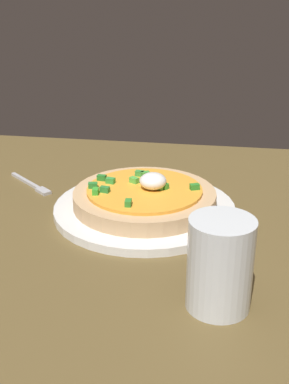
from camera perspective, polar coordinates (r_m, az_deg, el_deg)
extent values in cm
cube|color=brown|center=(67.75, -4.99, -5.01)|extent=(104.05, 76.81, 3.44)
cylinder|color=white|center=(69.74, 0.00, -1.95)|extent=(25.92, 25.92, 1.16)
cylinder|color=tan|center=(69.07, 0.00, -0.71)|extent=(20.34, 20.34, 2.14)
cylinder|color=#F6A031|center=(68.56, 0.00, 0.28)|extent=(16.43, 16.43, 0.44)
ellipsoid|color=white|center=(67.97, 1.00, 1.31)|extent=(3.82, 3.82, 2.28)
cube|color=green|center=(72.88, -0.57, 2.21)|extent=(1.38, 0.97, 0.80)
cube|color=green|center=(66.79, -5.79, 0.10)|extent=(0.96, 1.37, 0.80)
cube|color=#54B04B|center=(68.03, 1.73, 0.65)|extent=(1.45, 1.13, 0.80)
cube|color=#2E882C|center=(68.31, 5.92, 0.63)|extent=(1.49, 1.23, 0.80)
cube|color=green|center=(70.20, -3.70, 1.34)|extent=(1.42, 1.04, 0.80)
cube|color=#2B8232|center=(68.81, -6.10, 0.79)|extent=(1.43, 1.07, 0.80)
cube|color=#52B843|center=(70.30, -1.23, 1.41)|extent=(1.51, 1.34, 0.80)
cube|color=green|center=(72.55, 0.08, 2.11)|extent=(1.50, 1.30, 0.80)
cube|color=#2F8236|center=(67.27, -4.81, 0.31)|extent=(1.42, 1.04, 0.80)
cube|color=#37822E|center=(68.97, 1.29, 0.97)|extent=(1.49, 1.23, 0.80)
cube|color=#32872E|center=(62.90, -1.93, -1.28)|extent=(0.88, 1.33, 0.80)
cube|color=green|center=(68.33, 2.30, 0.75)|extent=(1.51, 1.38, 0.80)
cube|color=#267A2A|center=(71.46, -5.06, 1.69)|extent=(1.37, 0.95, 0.80)
cylinder|color=silver|center=(48.69, 8.87, -8.39)|extent=(6.57, 6.57, 9.66)
cylinder|color=#A95C0E|center=(49.00, 8.83, -8.99)|extent=(5.78, 5.78, 7.67)
cube|color=#B7B7BC|center=(82.97, -13.84, 1.28)|extent=(7.17, 6.05, 0.50)
cube|color=#B7B7BC|center=(78.18, -11.83, 0.11)|extent=(3.05, 2.86, 0.50)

